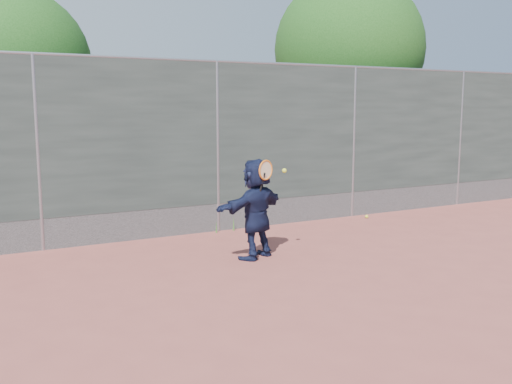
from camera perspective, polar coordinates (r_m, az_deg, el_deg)
name	(u,v)px	position (r m, az deg, el deg)	size (l,w,h in m)	color
ground	(332,283)	(7.40, 7.60, -9.00)	(80.00, 80.00, 0.00)	#9E4C42
player	(256,209)	(8.36, 0.00, -1.67)	(1.37, 0.44, 1.48)	#141A38
ball_ground	(367,217)	(11.67, 11.01, -2.43)	(0.07, 0.07, 0.07)	yellow
fence	(217,143)	(10.12, -3.88, 4.90)	(20.00, 0.06, 3.03)	#38423D
swing_action	(267,171)	(8.15, 1.14, 2.08)	(0.52, 0.16, 0.51)	orange
tree_right	(354,54)	(14.53, 9.73, 13.42)	(3.78, 3.60, 5.39)	#382314
tree_left	(21,70)	(12.35, -22.47, 11.23)	(3.15, 3.00, 4.53)	#382314
weed_clump	(236,223)	(10.33, -2.04, -3.12)	(0.68, 0.07, 0.30)	#387226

